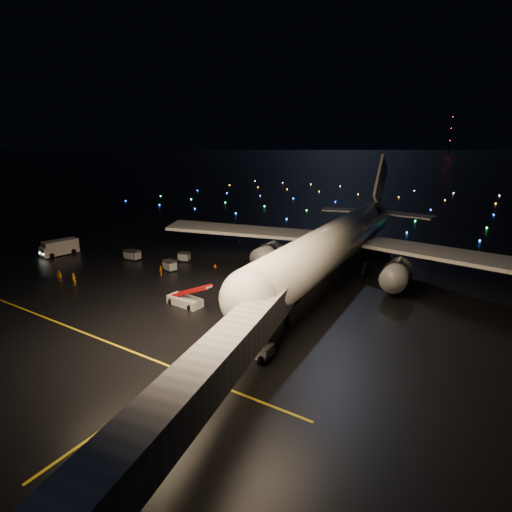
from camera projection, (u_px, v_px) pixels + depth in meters
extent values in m
plane|color=black|center=(455.00, 170.00, 295.74)|extent=(2000.00, 2000.00, 0.00)
cube|color=gold|center=(302.00, 290.00, 57.49)|extent=(0.25, 80.00, 0.02)
cube|color=gold|center=(73.00, 328.00, 45.80)|extent=(60.00, 0.25, 0.02)
cube|color=silver|center=(254.00, 346.00, 40.01)|extent=(3.89, 2.24, 1.79)
cube|color=silver|center=(61.00, 247.00, 75.45)|extent=(3.68, 8.01, 2.84)
imported|color=orange|center=(74.00, 279.00, 59.22)|extent=(0.81, 0.66, 1.93)
imported|color=orange|center=(60.00, 276.00, 61.06)|extent=(1.02, 0.91, 1.74)
imported|color=orange|center=(161.00, 271.00, 63.72)|extent=(0.73, 1.02, 1.61)
cone|color=#F75208|center=(248.00, 282.00, 60.36)|extent=(0.62, 0.62, 0.54)
cone|color=#F75208|center=(269.00, 261.00, 71.05)|extent=(0.47, 0.47, 0.49)
cone|color=#F75208|center=(215.00, 265.00, 68.15)|extent=(0.59, 0.59, 0.55)
cone|color=#F75208|center=(240.00, 240.00, 85.90)|extent=(0.46, 0.46, 0.45)
cylinder|color=black|center=(451.00, 134.00, 675.85)|extent=(1.80, 1.80, 64.00)
cube|color=gray|center=(184.00, 257.00, 71.44)|extent=(2.26, 1.91, 1.64)
cube|color=gray|center=(170.00, 265.00, 66.15)|extent=(2.35, 1.87, 1.78)
cube|color=gray|center=(130.00, 255.00, 72.53)|extent=(2.12, 1.56, 1.72)
cube|color=gray|center=(134.00, 255.00, 72.23)|extent=(2.13, 1.49, 1.80)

